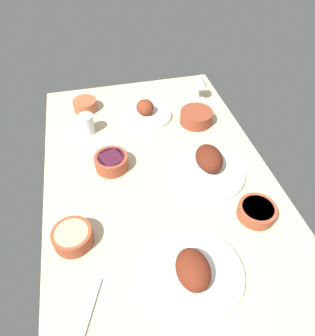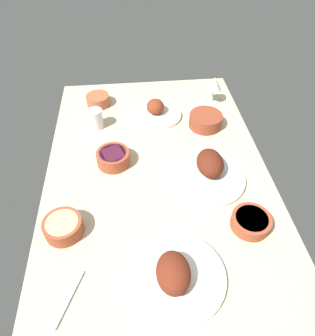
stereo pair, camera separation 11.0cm
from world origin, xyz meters
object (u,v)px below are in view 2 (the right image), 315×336
(plate_center_main, at_px, (209,170))
(bowl_onions, at_px, (113,157))
(wine_glass, at_px, (214,85))
(plate_near_viewer, at_px, (157,112))
(fork_loose, at_px, (69,299))
(plate_far_side, at_px, (176,275))
(bowl_cream, at_px, (251,221))
(bowl_pasta, at_px, (98,100))
(bowl_potatoes, at_px, (63,227))
(bowl_soup, at_px, (206,120))
(water_tumbler, at_px, (96,119))

(plate_center_main, height_order, bowl_onions, plate_center_main)
(bowl_onions, bearing_deg, wine_glass, 128.42)
(plate_near_viewer, xyz_separation_m, fork_loose, (0.86, -0.34, -0.02))
(plate_far_side, height_order, bowl_onions, plate_far_side)
(bowl_cream, relative_size, wine_glass, 0.96)
(bowl_onions, bearing_deg, bowl_pasta, -169.85)
(bowl_potatoes, bearing_deg, fork_loose, 9.21)
(bowl_pasta, xyz_separation_m, fork_loose, (0.99, -0.05, -0.03))
(plate_near_viewer, bearing_deg, fork_loose, -21.58)
(plate_far_side, bearing_deg, fork_loose, -84.45)
(bowl_pasta, distance_m, wine_glass, 0.59)
(bowl_onions, relative_size, bowl_pasta, 1.17)
(bowl_potatoes, bearing_deg, plate_center_main, 110.73)
(plate_far_side, relative_size, bowl_potatoes, 2.25)
(bowl_onions, bearing_deg, bowl_cream, 52.70)
(wine_glass, bearing_deg, bowl_soup, -21.75)
(bowl_onions, distance_m, bowl_pasta, 0.44)
(plate_center_main, distance_m, bowl_soup, 0.33)
(bowl_onions, bearing_deg, water_tumbler, -162.62)
(plate_far_side, xyz_separation_m, bowl_soup, (-0.73, 0.24, 0.01))
(bowl_cream, relative_size, bowl_soup, 0.88)
(bowl_potatoes, relative_size, fork_loose, 0.76)
(plate_center_main, xyz_separation_m, wine_glass, (-0.52, 0.13, 0.07))
(bowl_cream, xyz_separation_m, wine_glass, (-0.76, 0.04, 0.07))
(bowl_potatoes, xyz_separation_m, wine_glass, (-0.72, 0.68, 0.07))
(plate_near_viewer, distance_m, bowl_soup, 0.24)
(bowl_pasta, distance_m, water_tumbler, 0.18)
(bowl_pasta, bearing_deg, wine_glass, 86.90)
(plate_near_viewer, distance_m, wine_glass, 0.32)
(bowl_soup, bearing_deg, bowl_cream, 3.81)
(plate_near_viewer, bearing_deg, plate_center_main, 21.10)
(bowl_soup, bearing_deg, plate_center_main, -9.88)
(bowl_pasta, xyz_separation_m, water_tumbler, (0.18, -0.00, 0.02))
(bowl_potatoes, xyz_separation_m, fork_loose, (0.23, 0.04, -0.03))
(bowl_potatoes, xyz_separation_m, bowl_onions, (-0.32, 0.17, 0.00))
(wine_glass, bearing_deg, water_tumbler, -75.67)
(plate_center_main, relative_size, bowl_onions, 2.19)
(bowl_soup, height_order, fork_loose, bowl_soup)
(bowl_potatoes, xyz_separation_m, bowl_soup, (-0.53, 0.60, 0.00))
(bowl_cream, bearing_deg, plate_near_viewer, -158.99)
(bowl_soup, bearing_deg, bowl_onions, -64.13)
(bowl_onions, height_order, fork_loose, bowl_onions)
(bowl_cream, distance_m, fork_loose, 0.63)
(bowl_cream, bearing_deg, plate_center_main, -159.13)
(plate_center_main, bearing_deg, plate_far_side, -24.83)
(plate_near_viewer, xyz_separation_m, water_tumbler, (0.06, -0.29, 0.02))
(plate_center_main, distance_m, bowl_cream, 0.26)
(bowl_cream, distance_m, bowl_onions, 0.59)
(bowl_pasta, bearing_deg, plate_near_viewer, 66.91)
(plate_far_side, relative_size, bowl_soup, 1.92)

